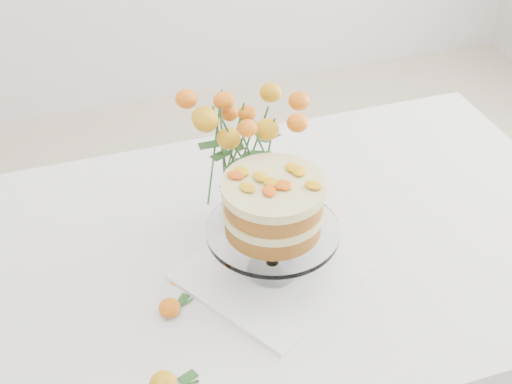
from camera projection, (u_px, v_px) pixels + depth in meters
table at (285, 268)px, 1.63m from camera, size 1.43×0.93×0.76m
napkin at (272, 272)px, 1.49m from camera, size 0.43×0.43×0.01m
cake_stand at (273, 211)px, 1.39m from camera, size 0.27×0.27×0.24m
rose_vase at (240, 142)px, 1.51m from camera, size 0.31×0.31×0.36m
loose_rose_near at (163, 383)px, 1.25m from camera, size 0.09×0.05×0.04m
loose_rose_far at (170, 308)px, 1.39m from camera, size 0.07×0.05×0.04m
stray_petal_a at (248, 283)px, 1.47m from camera, size 0.03×0.02×0.00m
stray_petal_b at (300, 285)px, 1.46m from camera, size 0.03×0.02×0.00m
stray_petal_c at (326, 294)px, 1.44m from camera, size 0.03×0.02×0.00m
stray_petal_d at (176, 282)px, 1.47m from camera, size 0.03×0.02×0.00m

